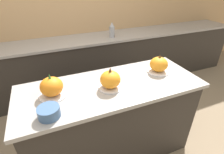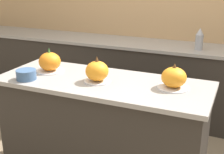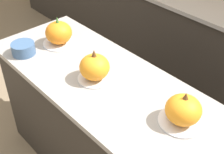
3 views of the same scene
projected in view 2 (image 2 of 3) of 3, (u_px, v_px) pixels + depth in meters
The scene contains 8 objects.
wall_back at pixel (162, 10), 3.80m from camera, with size 8.00×0.06×2.50m.
kitchen_island at pixel (103, 131), 2.57m from camera, with size 1.68×0.66×0.89m.
back_counter at pixel (151, 80), 3.77m from camera, with size 6.00×0.60×0.90m.
pumpkin_cake_left at pixel (50, 62), 2.63m from camera, with size 0.23×0.23×0.21m.
pumpkin_cake_center at pixel (97, 72), 2.38m from camera, with size 0.21×0.21×0.20m.
pumpkin_cake_right at pixel (174, 78), 2.25m from camera, with size 0.24×0.24×0.19m.
bottle_tall at pixel (199, 39), 3.31m from camera, with size 0.08×0.08×0.24m.
mixing_bowl at pixel (26, 75), 2.44m from camera, with size 0.16×0.16×0.08m.
Camera 2 is at (0.97, -2.07, 1.70)m, focal length 50.00 mm.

